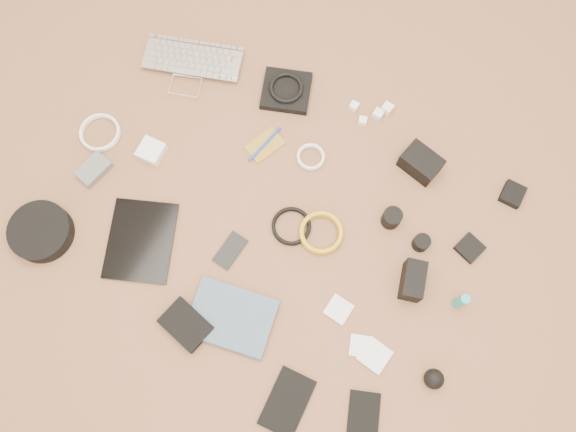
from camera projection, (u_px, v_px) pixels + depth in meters
The scene contains 33 objects.
laptop at pixel (190, 72), 1.94m from camera, with size 0.34×0.24×0.03m, color #B7B7BC.
headphone_pouch at pixel (286, 91), 1.92m from camera, with size 0.16×0.15×0.03m, color black.
headphones at pixel (286, 88), 1.90m from camera, with size 0.12×0.12×0.01m, color black.
charger_a at pixel (354, 106), 1.90m from camera, with size 0.03×0.03×0.03m, color white.
charger_b at pixel (387, 109), 1.90m from camera, with size 0.03×0.03×0.03m, color white.
charger_c at pixel (378, 114), 1.89m from camera, with size 0.03×0.03×0.03m, color white.
charger_d at pixel (363, 121), 1.89m from camera, with size 0.03×0.03×0.02m, color white.
dslr_camera at pixel (421, 163), 1.82m from camera, with size 0.12×0.09×0.07m, color black.
lens_pouch at pixel (512, 194), 1.81m from camera, with size 0.07×0.08×0.03m, color black.
notebook_olive at pixel (265, 145), 1.87m from camera, with size 0.08×0.12×0.01m, color olive.
pen_blue at pixel (265, 144), 1.86m from camera, with size 0.01×0.01×0.16m, color #1634B5.
cable_white_a at pixel (311, 158), 1.86m from camera, with size 0.09×0.09×0.01m, color white.
lens_a at pixel (392, 218), 1.77m from camera, with size 0.06×0.06×0.07m, color black.
lens_b at pixel (421, 243), 1.75m from camera, with size 0.05×0.05×0.05m, color black.
card_reader at pixel (470, 248), 1.76m from camera, with size 0.07×0.07×0.02m, color black.
power_brick at pixel (151, 151), 1.85m from camera, with size 0.08×0.08×0.03m, color white.
cable_white_b at pixel (101, 133), 1.88m from camera, with size 0.14×0.14×0.01m, color white.
cable_black at pixel (291, 227), 1.79m from camera, with size 0.13×0.13×0.01m, color black.
cable_yellow at pixel (321, 233), 1.78m from camera, with size 0.14×0.14×0.02m, color #C79217.
flash at pixel (413, 281), 1.70m from camera, with size 0.06×0.11×0.09m, color black.
lens_cleaner at pixel (461, 301), 1.67m from camera, with size 0.03×0.03×0.10m, color teal.
battery_charger at pixel (94, 169), 1.83m from camera, with size 0.07×0.11×0.03m, color #55565A.
tablet at pixel (141, 241), 1.77m from camera, with size 0.20×0.26×0.01m, color black.
phone at pixel (230, 251), 1.77m from camera, with size 0.06×0.12×0.01m, color black.
filter_case_left at pixel (339, 309), 1.71m from camera, with size 0.07×0.07×0.01m, color silver.
filter_case_mid at pixel (361, 346), 1.68m from camera, with size 0.06×0.06×0.01m, color silver.
filter_case_right at pixel (375, 355), 1.67m from camera, with size 0.08×0.08×0.01m, color silver.
air_blower at pixel (434, 379), 1.63m from camera, with size 0.06×0.06×0.06m, color black.
headphone_case at pixel (41, 232), 1.76m from camera, with size 0.19×0.19×0.05m, color black.
drive_case at pixel (186, 325), 1.69m from camera, with size 0.14×0.10×0.04m, color black.
paperback at pixel (221, 348), 1.67m from camera, with size 0.19×0.25×0.02m, color #3D5568.
notebook_black_a at pixel (287, 402), 1.63m from camera, with size 0.11×0.18×0.01m, color black.
notebook_black_b at pixel (364, 416), 1.62m from camera, with size 0.09×0.14×0.01m, color black.
Camera 1 is at (0.29, -0.42, 1.73)m, focal length 35.00 mm.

